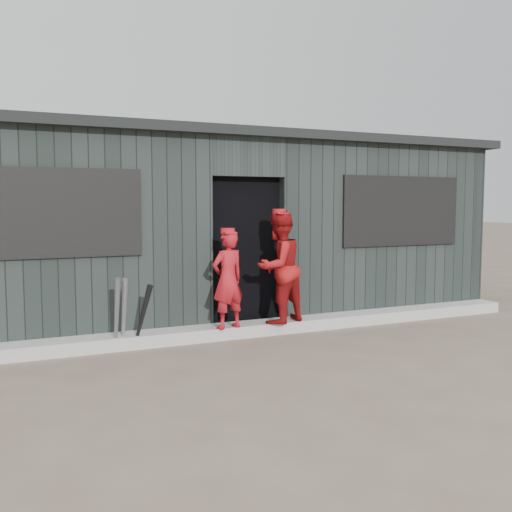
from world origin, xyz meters
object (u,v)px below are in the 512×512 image
player_red_left (228,279)px  player_red_right (279,267)px  bat_mid (117,315)px  dugout (210,228)px  bat_right (142,317)px  player_grey_back (270,272)px  bat_left (124,314)px

player_red_left → player_red_right: (0.71, 0.05, 0.11)m
bat_mid → dugout: size_ratio=0.10×
bat_right → dugout: bearing=51.7°
player_red_left → dugout: bearing=-117.7°
bat_mid → dugout: (1.77, 1.87, 0.86)m
player_red_left → player_grey_back: bearing=-154.5°
bat_left → bat_mid: bearing=-146.3°
bat_mid → player_red_right: bearing=2.0°
player_red_left → player_red_right: bearing=169.2°
player_red_right → dugout: dugout is taller
bat_mid → dugout: dugout is taller
player_grey_back → dugout: dugout is taller
bat_right → player_grey_back: 2.19m
bat_right → player_red_left: player_red_left is taller
bat_mid → bat_right: 0.29m
bat_mid → player_grey_back: 2.44m
player_red_left → bat_mid: bearing=-13.3°
bat_left → player_grey_back: player_grey_back is taller
bat_left → player_red_left: size_ratio=0.72×
bat_right → bat_mid: bearing=178.0°
player_grey_back → player_red_right: bearing=70.1°
bat_right → dugout: 2.57m
bat_right → player_grey_back: player_grey_back is taller
player_red_right → player_grey_back: 0.80m
bat_mid → bat_right: bat_mid is taller
bat_left → bat_mid: bat_mid is taller
player_red_right → bat_left: bearing=-21.0°
bat_mid → player_grey_back: (2.28, 0.82, 0.27)m
bat_mid → player_red_right: size_ratio=0.61×
player_red_left → bat_left: bearing=-16.0°
player_red_left → player_grey_back: (0.95, 0.79, -0.04)m
player_red_right → dugout: 1.87m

